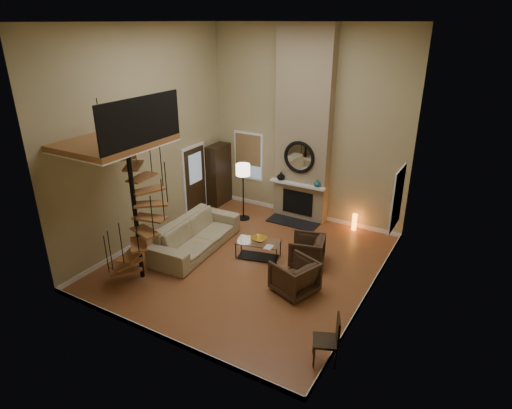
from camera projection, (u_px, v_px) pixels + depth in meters
The scene contains 33 objects.
ground at pixel (248, 262), 10.76m from camera, with size 6.00×6.50×0.01m, color #A76236.
back_wall at pixel (306, 127), 12.27m from camera, with size 6.00×0.02×5.50m, color tan.
front_wall at pixel (145, 205), 7.09m from camera, with size 6.00×0.02×5.50m, color tan.
left_wall at pixel (147, 138), 11.06m from camera, with size 0.02×6.50×5.50m, color tan.
right_wall at pixel (381, 178), 8.30m from camera, with size 0.02×6.50×5.50m, color tan.
ceiling at pixel (246, 22), 8.60m from camera, with size 6.00×6.50×0.01m, color silver.
baseboard_back at pixel (302, 213), 13.32m from camera, with size 6.00×0.02×0.12m, color white.
baseboard_front at pixel (160, 336), 8.16m from camera, with size 6.00×0.02×0.12m, color white.
baseboard_left at pixel (156, 232), 12.11m from camera, with size 0.02×6.50×0.12m, color white.
baseboard_right at pixel (366, 295), 9.36m from camera, with size 0.02×6.50×0.12m, color white.
chimney_breast at pixel (303, 128), 12.12m from camera, with size 1.60×0.38×5.50m, color #8F7C5D.
hearth at pixel (293, 222), 12.80m from camera, with size 1.50×0.60×0.04m, color black.
firebox at pixel (297, 203), 12.82m from camera, with size 0.95×0.02×0.72m, color black.
mantel at pixel (297, 184), 12.52m from camera, with size 1.70×0.18×0.06m, color white.
mirror_frame at pixel (299, 157), 12.25m from camera, with size 0.94×0.94×0.10m, color black.
mirror_disc at pixel (299, 157), 12.26m from camera, with size 0.80×0.80×0.01m, color white.
vase_left at pixel (281, 176), 12.75m from camera, with size 0.24×0.24×0.25m, color black.
vase_right at pixel (317, 183), 12.22m from camera, with size 0.20×0.20×0.21m, color #1A535D.
window_back at pixel (249, 155), 13.56m from camera, with size 1.02×0.06×1.52m.
window_right at pixel (397, 197), 10.35m from camera, with size 0.06×1.02×1.52m.
entry_door at pixel (195, 180), 13.14m from camera, with size 0.10×1.05×2.16m.
loft at pixel (118, 140), 8.99m from camera, with size 1.70×2.20×1.09m.
spiral_stair at pixel (135, 207), 9.45m from camera, with size 1.47×1.47×4.06m.
hutch at pixel (219, 175), 13.88m from camera, with size 0.42×0.88×1.98m, color black.
sofa at pixel (196, 235), 11.25m from camera, with size 2.79×1.09×0.82m, color tan.
armchair_near at pixel (310, 251), 10.54m from camera, with size 0.80×0.82×0.75m, color #3F2B1D.
armchair_far at pixel (297, 278), 9.43m from camera, with size 0.85×0.87×0.79m, color #3F2B1D.
coffee_table at pixel (258, 247), 10.84m from camera, with size 1.18×0.78×0.43m.
bowl at pixel (259, 239), 10.80m from camera, with size 0.38×0.38×0.09m, color gold.
book at pixel (268, 247), 10.49m from camera, with size 0.19×0.26×0.02m, color gray.
floor_lamp at pixel (243, 174), 12.55m from camera, with size 0.41×0.41×1.72m.
accent_lamp at pixel (354, 222), 12.29m from camera, with size 0.13×0.13×0.48m, color orange.
side_chair at pixel (330, 337), 7.42m from camera, with size 0.56×0.54×0.93m.
Camera 1 is at (4.84, -7.98, 5.54)m, focal length 30.41 mm.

